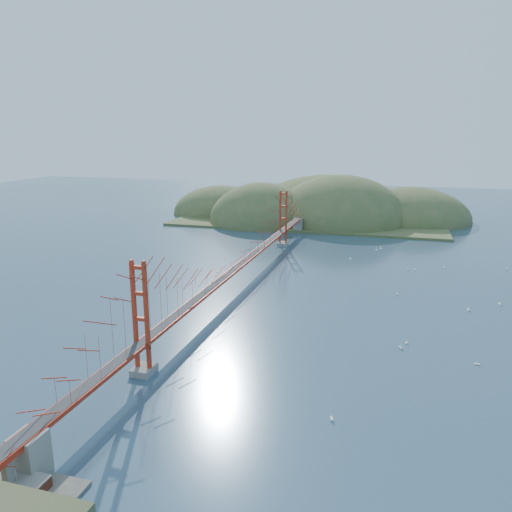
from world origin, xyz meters
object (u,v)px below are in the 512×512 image
(sailboat_0, at_px, (397,294))
(sailboat_2, at_px, (477,363))
(fort, at_px, (17,486))
(sailboat_1, at_px, (468,309))
(bridge, at_px, (238,242))

(sailboat_0, xyz_separation_m, sailboat_2, (8.32, -21.49, 0.01))
(fort, height_order, sailboat_1, fort)
(sailboat_0, height_order, sailboat_1, sailboat_1)
(bridge, xyz_separation_m, fort, (0.40, -47.98, -6.34))
(bridge, relative_size, sailboat_2, 141.46)
(bridge, bearing_deg, fort, -89.52)
(bridge, relative_size, fort, 25.51)
(sailboat_0, bearing_deg, bridge, -173.41)
(sailboat_2, relative_size, sailboat_1, 0.91)
(fort, xyz_separation_m, sailboat_2, (31.84, 29.26, -0.52))
(bridge, bearing_deg, sailboat_0, 6.59)
(sailboat_1, bearing_deg, bridge, 177.49)
(sailboat_2, bearing_deg, bridge, 149.85)
(fort, height_order, sailboat_0, fort)
(bridge, height_order, fort, bridge)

